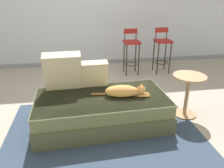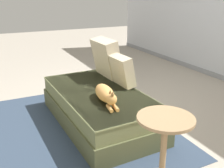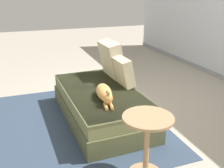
{
  "view_description": "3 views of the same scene",
  "coord_description": "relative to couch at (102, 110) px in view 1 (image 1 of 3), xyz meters",
  "views": [
    {
      "loc": [
        -0.26,
        -2.88,
        1.64
      ],
      "look_at": [
        0.15,
        -0.3,
        0.52
      ],
      "focal_mm": 35.0,
      "sensor_mm": 36.0,
      "label": 1
    },
    {
      "loc": [
        2.61,
        -1.49,
        1.49
      ],
      "look_at": [
        0.15,
        -0.3,
        0.52
      ],
      "focal_mm": 42.0,
      "sensor_mm": 36.0,
      "label": 2
    },
    {
      "loc": [
        2.93,
        -1.31,
        1.61
      ],
      "look_at": [
        0.15,
        -0.3,
        0.52
      ],
      "focal_mm": 42.0,
      "sensor_mm": 36.0,
      "label": 3
    }
  ],
  "objects": [
    {
      "name": "throw_pillow_corner",
      "position": [
        -0.48,
        0.32,
        0.45
      ],
      "size": [
        0.5,
        0.29,
        0.51
      ],
      "color": "beige",
      "rests_on": "couch"
    },
    {
      "name": "bar_stool_by_doorway",
      "position": [
        1.5,
        1.82,
        0.35
      ],
      "size": [
        0.32,
        0.32,
        0.93
      ],
      "color": "#2D2319",
      "rests_on": "ground"
    },
    {
      "name": "throw_pillow_middle",
      "position": [
        -0.05,
        0.34,
        0.38
      ],
      "size": [
        0.36,
        0.21,
        0.37
      ],
      "color": "beige",
      "rests_on": "couch"
    },
    {
      "name": "wall_baseboard_trim",
      "position": [
        0.0,
        2.6,
        -0.16
      ],
      "size": [
        8.0,
        0.02,
        0.09
      ],
      "primitive_type": "cube",
      "color": "gray",
      "rests_on": "ground"
    },
    {
      "name": "cat",
      "position": [
        0.29,
        -0.04,
        0.27
      ],
      "size": [
        0.74,
        0.23,
        0.19
      ],
      "color": "tan",
      "rests_on": "couch"
    },
    {
      "name": "ground_plane",
      "position": [
        0.0,
        0.4,
        -0.2
      ],
      "size": [
        16.0,
        16.0,
        0.0
      ],
      "primitive_type": "plane",
      "color": "#A89E8E",
      "rests_on": "ground"
    },
    {
      "name": "bar_stool_near_window",
      "position": [
        0.83,
        1.82,
        0.35
      ],
      "size": [
        0.32,
        0.32,
        0.93
      ],
      "color": "#2D2319",
      "rests_on": "ground"
    },
    {
      "name": "couch",
      "position": [
        0.0,
        0.0,
        0.0
      ],
      "size": [
        1.72,
        0.94,
        0.4
      ],
      "color": "brown",
      "rests_on": "ground"
    },
    {
      "name": "wall_back_panel",
      "position": [
        0.0,
        2.65,
        1.1
      ],
      "size": [
        8.0,
        0.1,
        2.6
      ],
      "primitive_type": "cube",
      "color": "silver",
      "rests_on": "ground"
    },
    {
      "name": "area_rug",
      "position": [
        0.0,
        -0.3,
        -0.2
      ],
      "size": [
        2.39,
        1.98,
        0.01
      ],
      "primitive_type": "cube",
      "color": "#334256",
      "rests_on": "ground"
    },
    {
      "name": "side_table",
      "position": [
        1.19,
        0.04,
        0.18
      ],
      "size": [
        0.44,
        0.44,
        0.6
      ],
      "color": "tan",
      "rests_on": "ground"
    }
  ]
}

